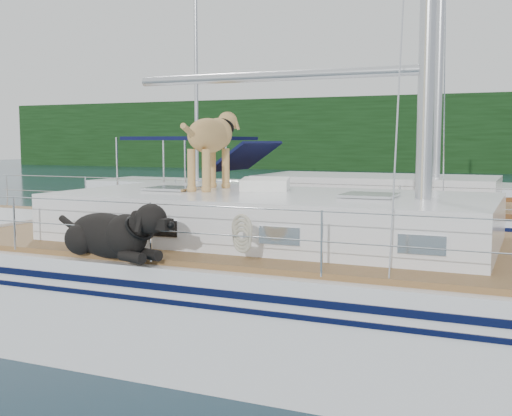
% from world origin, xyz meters
% --- Properties ---
extents(ground, '(120.00, 120.00, 0.00)m').
position_xyz_m(ground, '(0.00, 0.00, 0.00)').
color(ground, black).
rests_on(ground, ground).
extents(tree_line, '(90.00, 3.00, 6.00)m').
position_xyz_m(tree_line, '(0.00, 45.00, 3.00)').
color(tree_line, black).
rests_on(tree_line, ground).
extents(shore_bank, '(92.00, 1.00, 1.20)m').
position_xyz_m(shore_bank, '(0.00, 46.20, 0.60)').
color(shore_bank, '#595147').
rests_on(shore_bank, ground).
extents(main_sailboat, '(12.00, 4.11, 14.01)m').
position_xyz_m(main_sailboat, '(0.09, -0.01, 0.68)').
color(main_sailboat, white).
rests_on(main_sailboat, ground).
extents(neighbor_sailboat, '(11.00, 3.50, 13.30)m').
position_xyz_m(neighbor_sailboat, '(-0.42, 6.05, 0.63)').
color(neighbor_sailboat, white).
rests_on(neighbor_sailboat, ground).
extents(bg_boat_west, '(8.00, 3.00, 11.65)m').
position_xyz_m(bg_boat_west, '(-8.00, 14.00, 0.45)').
color(bg_boat_west, white).
rests_on(bg_boat_west, ground).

